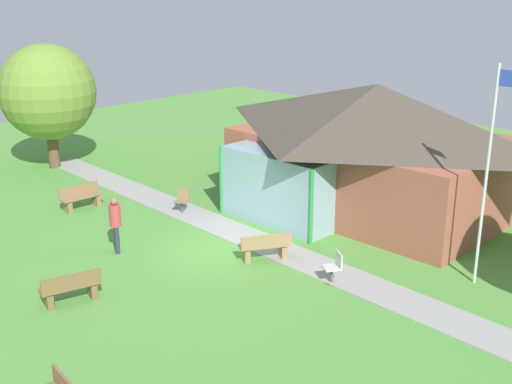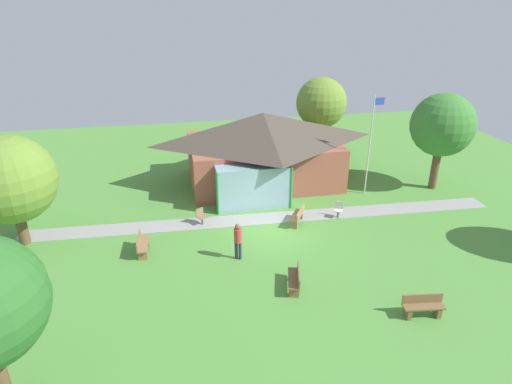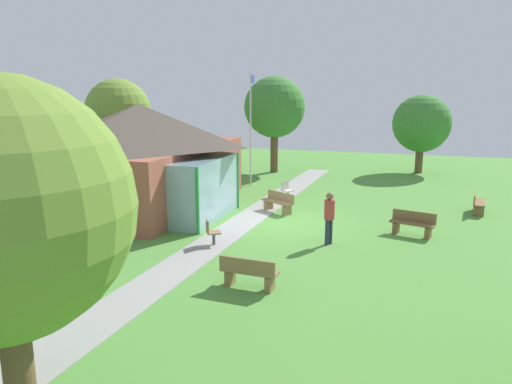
{
  "view_description": "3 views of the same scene",
  "coord_description": "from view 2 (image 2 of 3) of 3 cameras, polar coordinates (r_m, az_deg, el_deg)",
  "views": [
    {
      "loc": [
        13.32,
        -11.97,
        7.79
      ],
      "look_at": [
        -0.18,
        1.79,
        1.4
      ],
      "focal_mm": 45.45,
      "sensor_mm": 36.0,
      "label": 1
    },
    {
      "loc": [
        -4.64,
        -18.77,
        10.66
      ],
      "look_at": [
        -0.34,
        2.41,
        1.11
      ],
      "focal_mm": 30.86,
      "sensor_mm": 36.0,
      "label": 2
    },
    {
      "loc": [
        -17.11,
        -4.56,
        4.99
      ],
      "look_at": [
        0.92,
        1.31,
        0.91
      ],
      "focal_mm": 33.57,
      "sensor_mm": 36.0,
      "label": 3
    }
  ],
  "objects": [
    {
      "name": "tree_west_hedge",
      "position": [
        22.42,
        -29.21,
        1.39
      ],
      "size": [
        4.0,
        4.0,
        5.26
      ],
      "color": "brown",
      "rests_on": "ground_plane"
    },
    {
      "name": "tree_behind_pavilion_right",
      "position": [
        32.58,
        8.46,
        11.32
      ],
      "size": [
        3.63,
        3.63,
        5.58
      ],
      "color": "brown",
      "rests_on": "ground_plane"
    },
    {
      "name": "bench_front_center",
      "position": [
        17.89,
        5.07,
        -11.24
      ],
      "size": [
        0.81,
        1.56,
        0.84
      ],
      "rotation": [
        0.0,
        0.0,
        1.31
      ],
      "color": "brown",
      "rests_on": "ground_plane"
    },
    {
      "name": "pavilion",
      "position": [
        27.11,
        0.85,
        5.83
      ],
      "size": [
        9.93,
        7.78,
        4.38
      ],
      "color": "#A35642",
      "rests_on": "ground_plane"
    },
    {
      "name": "patio_chair_west",
      "position": [
        22.67,
        -7.1,
        -3.23
      ],
      "size": [
        0.61,
        0.61,
        0.86
      ],
      "rotation": [
        0.0,
        0.0,
        3.69
      ],
      "color": "#8C6B4C",
      "rests_on": "ground_plane"
    },
    {
      "name": "bench_rear_near_path",
      "position": [
        22.67,
        5.41,
        -3.18
      ],
      "size": [
        1.15,
        1.51,
        0.84
      ],
      "rotation": [
        0.0,
        0.0,
        1.03
      ],
      "color": "#9E7A51",
      "rests_on": "ground_plane"
    },
    {
      "name": "flagpole",
      "position": [
        25.91,
        14.62,
        6.36
      ],
      "size": [
        0.64,
        0.08,
        5.84
      ],
      "color": "silver",
      "rests_on": "ground_plane"
    },
    {
      "name": "patio_chair_lawn_spare",
      "position": [
        23.59,
        10.64,
        -2.34
      ],
      "size": [
        0.61,
        0.61,
        0.86
      ],
      "rotation": [
        0.0,
        0.0,
        2.56
      ],
      "color": "beige",
      "rests_on": "ground_plane"
    },
    {
      "name": "ground_plane",
      "position": [
        22.08,
        2.13,
        -5.05
      ],
      "size": [
        44.0,
        44.0,
        0.0
      ],
      "primitive_type": "plane",
      "color": "#54933D"
    },
    {
      "name": "bench_front_right",
      "position": [
        17.57,
        20.81,
        -13.71
      ],
      "size": [
        1.54,
        0.62,
        0.84
      ],
      "rotation": [
        0.0,
        0.0,
        3.02
      ],
      "color": "brown",
      "rests_on": "ground_plane"
    },
    {
      "name": "visitor_strolling_lawn",
      "position": [
        19.36,
        -2.36,
        -6.05
      ],
      "size": [
        0.34,
        0.34,
        1.74
      ],
      "rotation": [
        0.0,
        0.0,
        2.68
      ],
      "color": "#2D3347",
      "rests_on": "ground_plane"
    },
    {
      "name": "bench_mid_left",
      "position": [
        20.72,
        -14.52,
        -6.69
      ],
      "size": [
        0.52,
        1.52,
        0.84
      ],
      "rotation": [
        0.0,
        0.0,
        4.66
      ],
      "color": "olive",
      "rests_on": "ground_plane"
    },
    {
      "name": "footpath",
      "position": [
        23.23,
        1.36,
        -3.45
      ],
      "size": [
        24.76,
        2.27,
        0.03
      ],
      "primitive_type": "cube",
      "rotation": [
        0.0,
        0.0,
        -0.04
      ],
      "color": "#999993",
      "rests_on": "ground_plane"
    },
    {
      "name": "tree_east_hedge",
      "position": [
        27.87,
        23.02,
        7.94
      ],
      "size": [
        3.66,
        3.66,
        5.78
      ],
      "color": "brown",
      "rests_on": "ground_plane"
    }
  ]
}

